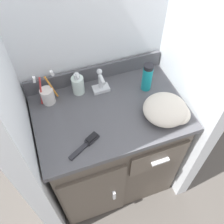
{
  "coord_description": "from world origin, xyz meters",
  "views": [
    {
      "loc": [
        -0.26,
        -0.75,
        1.8
      ],
      "look_at": [
        0.0,
        -0.03,
        0.82
      ],
      "focal_mm": 40.0,
      "sensor_mm": 36.0,
      "label": 1
    }
  ],
  "objects_px": {
    "toothbrush_cup": "(48,95)",
    "soap_dispenser": "(78,85)",
    "shaving_cream_can": "(147,77)",
    "hairbrush": "(88,142)",
    "hand_towel": "(168,110)"
  },
  "relations": [
    {
      "from": "hand_towel",
      "to": "soap_dispenser",
      "type": "bearing_deg",
      "value": 141.2
    },
    {
      "from": "soap_dispenser",
      "to": "shaving_cream_can",
      "type": "bearing_deg",
      "value": -15.34
    },
    {
      "from": "toothbrush_cup",
      "to": "soap_dispenser",
      "type": "height_order",
      "value": "toothbrush_cup"
    },
    {
      "from": "soap_dispenser",
      "to": "hand_towel",
      "type": "height_order",
      "value": "soap_dispenser"
    },
    {
      "from": "toothbrush_cup",
      "to": "hairbrush",
      "type": "distance_m",
      "value": 0.34
    },
    {
      "from": "hairbrush",
      "to": "soap_dispenser",
      "type": "bearing_deg",
      "value": 53.78
    },
    {
      "from": "toothbrush_cup",
      "to": "soap_dispenser",
      "type": "bearing_deg",
      "value": 5.45
    },
    {
      "from": "toothbrush_cup",
      "to": "soap_dispenser",
      "type": "relative_size",
      "value": 1.44
    },
    {
      "from": "hairbrush",
      "to": "hand_towel",
      "type": "height_order",
      "value": "hand_towel"
    },
    {
      "from": "shaving_cream_can",
      "to": "hairbrush",
      "type": "bearing_deg",
      "value": -149.54
    },
    {
      "from": "shaving_cream_can",
      "to": "hand_towel",
      "type": "relative_size",
      "value": 0.72
    },
    {
      "from": "soap_dispenser",
      "to": "shaving_cream_can",
      "type": "xyz_separation_m",
      "value": [
        0.35,
        -0.1,
        0.03
      ]
    },
    {
      "from": "hairbrush",
      "to": "hand_towel",
      "type": "xyz_separation_m",
      "value": [
        0.42,
        0.03,
        0.03
      ]
    },
    {
      "from": "toothbrush_cup",
      "to": "soap_dispenser",
      "type": "xyz_separation_m",
      "value": [
        0.16,
        0.02,
        0.0
      ]
    },
    {
      "from": "hairbrush",
      "to": "toothbrush_cup",
      "type": "bearing_deg",
      "value": 82.43
    }
  ]
}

